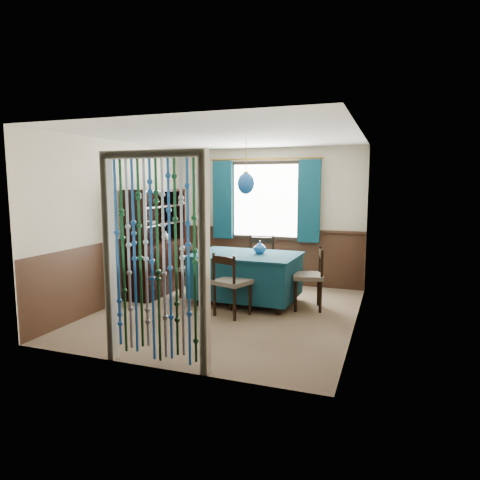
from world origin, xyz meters
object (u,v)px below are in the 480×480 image
at_px(dining_table, 246,275).
at_px(chair_near, 231,283).
at_px(vase_table, 260,248).
at_px(sideboard, 157,257).
at_px(chair_right, 310,277).
at_px(chair_left, 194,269).
at_px(pendant_lamp, 246,183).
at_px(chair_far, 259,263).
at_px(vase_sideboard, 166,235).
at_px(bowl_shelf, 150,222).

xyz_separation_m(dining_table, chair_near, (0.02, -0.71, 0.03)).
bearing_deg(chair_near, vase_table, 96.96).
xyz_separation_m(dining_table, sideboard, (-1.64, 0.09, 0.16)).
height_order(chair_near, sideboard, sideboard).
relative_size(dining_table, chair_right, 1.80).
xyz_separation_m(chair_left, sideboard, (-0.71, 0.04, 0.14)).
bearing_deg(pendant_lamp, dining_table, 75.96).
xyz_separation_m(chair_far, chair_right, (1.00, -0.66, -0.03)).
distance_m(sideboard, vase_sideboard, 0.43).
relative_size(pendant_lamp, vase_sideboard, 4.54).
bearing_deg(dining_table, chair_near, -86.55).
height_order(pendant_lamp, vase_sideboard, pendant_lamp).
relative_size(chair_far, vase_sideboard, 5.50).
height_order(dining_table, chair_far, chair_far).
bearing_deg(chair_near, dining_table, 110.53).
height_order(chair_far, chair_left, chair_far).
height_order(dining_table, pendant_lamp, pendant_lamp).
xyz_separation_m(chair_left, pendant_lamp, (0.93, -0.05, 1.39)).
bearing_deg(chair_near, pendant_lamp, 110.53).
bearing_deg(sideboard, bowl_shelf, -77.69).
xyz_separation_m(sideboard, bowl_shelf, (0.06, -0.29, 0.62)).
xyz_separation_m(chair_right, vase_table, (-0.80, 0.08, 0.38)).
bearing_deg(chair_right, sideboard, 74.72).
distance_m(chair_near, sideboard, 1.85).
relative_size(chair_left, vase_table, 4.84).
distance_m(chair_left, vase_sideboard, 0.87).
bearing_deg(chair_right, chair_far, 42.73).
height_order(vase_table, vase_sideboard, vase_sideboard).
distance_m(chair_far, pendant_lamp, 1.51).
bearing_deg(chair_far, chair_left, 33.25).
xyz_separation_m(chair_near, sideboard, (-1.66, 0.80, 0.13)).
distance_m(chair_far, sideboard, 1.75).
distance_m(chair_near, vase_sideboard, 1.96).
bearing_deg(chair_left, vase_sideboard, -100.47).
bearing_deg(vase_sideboard, dining_table, -11.26).
distance_m(chair_left, sideboard, 0.73).
xyz_separation_m(dining_table, chair_far, (0.00, 0.68, 0.06)).
bearing_deg(pendant_lamp, bowl_shelf, -173.14).
distance_m(dining_table, chair_left, 0.93).
relative_size(chair_left, pendant_lamp, 1.10).
relative_size(pendant_lamp, vase_table, 4.41).
relative_size(sideboard, pendant_lamp, 2.20).
xyz_separation_m(vase_table, vase_sideboard, (-1.78, 0.21, 0.10)).
height_order(chair_far, vase_sideboard, vase_sideboard).
height_order(vase_table, bowl_shelf, bowl_shelf).
height_order(bowl_shelf, vase_sideboard, bowl_shelf).
xyz_separation_m(dining_table, chair_left, (-0.93, 0.05, 0.02)).
xyz_separation_m(chair_left, vase_table, (1.12, 0.05, 0.40)).
height_order(chair_left, sideboard, sideboard).
height_order(sideboard, pendant_lamp, pendant_lamp).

